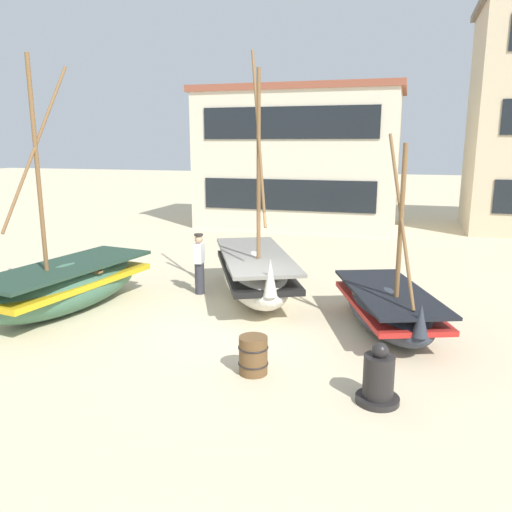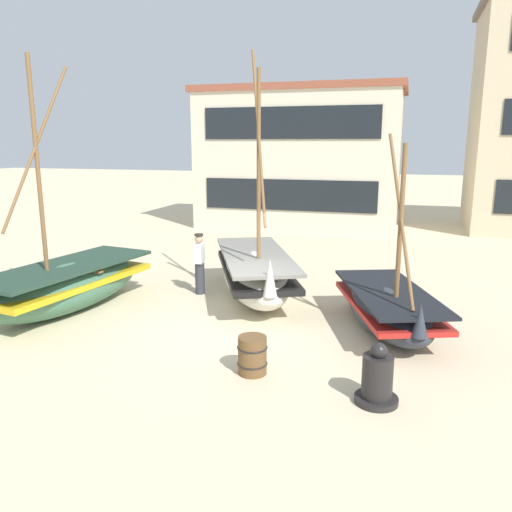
# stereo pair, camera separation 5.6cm
# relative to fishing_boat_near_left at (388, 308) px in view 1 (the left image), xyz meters

# --- Properties ---
(ground_plane) EXTENTS (120.00, 120.00, 0.00)m
(ground_plane) POSITION_rel_fishing_boat_near_left_xyz_m (-3.19, -0.57, -0.52)
(ground_plane) COLOR beige
(fishing_boat_near_left) EXTENTS (2.77, 4.11, 4.29)m
(fishing_boat_near_left) POSITION_rel_fishing_boat_near_left_xyz_m (0.00, 0.00, 0.00)
(fishing_boat_near_left) COLOR #2D333D
(fishing_boat_near_left) RESTS_ON ground
(fishing_boat_centre_large) EXTENTS (3.51, 5.05, 6.39)m
(fishing_boat_centre_large) POSITION_rel_fishing_boat_near_left_xyz_m (-3.53, 1.50, 0.16)
(fishing_boat_centre_large) COLOR silver
(fishing_boat_centre_large) RESTS_ON ground
(fishing_boat_far_right) EXTENTS (2.40, 4.86, 5.99)m
(fishing_boat_far_right) POSITION_rel_fishing_boat_near_left_xyz_m (-7.69, -0.87, 0.14)
(fishing_boat_far_right) COLOR #427056
(fishing_boat_far_right) RESTS_ON ground
(fisherman_by_hull) EXTENTS (0.26, 0.38, 1.68)m
(fisherman_by_hull) POSITION_rel_fishing_boat_near_left_xyz_m (-5.10, 1.40, 0.32)
(fisherman_by_hull) COLOR #33333D
(fisherman_by_hull) RESTS_ON ground
(capstan_winch) EXTENTS (0.71, 0.71, 1.02)m
(capstan_winch) POSITION_rel_fishing_boat_near_left_xyz_m (-0.02, -3.40, -0.11)
(capstan_winch) COLOR black
(capstan_winch) RESTS_ON ground
(wooden_barrel) EXTENTS (0.56, 0.56, 0.70)m
(wooden_barrel) POSITION_rel_fishing_boat_near_left_xyz_m (-2.25, -2.96, -0.17)
(wooden_barrel) COLOR brown
(wooden_barrel) RESTS_ON ground
(harbor_building_main) EXTENTS (9.88, 5.20, 6.69)m
(harbor_building_main) POSITION_rel_fishing_boat_near_left_xyz_m (-4.97, 14.06, 2.84)
(harbor_building_main) COLOR beige
(harbor_building_main) RESTS_ON ground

